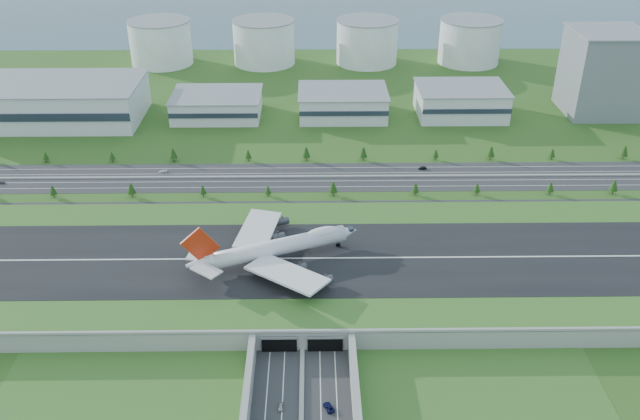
{
  "coord_description": "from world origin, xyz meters",
  "views": [
    {
      "loc": [
        4.1,
        -244.49,
        168.79
      ],
      "look_at": [
        7.67,
        35.0,
        12.48
      ],
      "focal_mm": 38.0,
      "sensor_mm": 36.0,
      "label": 1
    }
  ],
  "objects_px": {
    "car_0": "(281,407)",
    "car_4": "(1,182)",
    "boeing_747": "(275,247)",
    "car_5": "(422,168)",
    "office_tower": "(603,73)",
    "car_2": "(329,407)",
    "fuel_tank_a": "(161,43)",
    "car_7": "(163,171)"
  },
  "relations": [
    {
      "from": "office_tower",
      "to": "fuel_tank_a",
      "type": "xyz_separation_m",
      "value": [
        -320.0,
        115.0,
        -10.0
      ]
    },
    {
      "from": "office_tower",
      "to": "boeing_747",
      "type": "bearing_deg",
      "value": -137.15
    },
    {
      "from": "boeing_747",
      "to": "car_5",
      "type": "height_order",
      "value": "boeing_747"
    },
    {
      "from": "car_4",
      "to": "car_0",
      "type": "bearing_deg",
      "value": -145.82
    },
    {
      "from": "office_tower",
      "to": "car_5",
      "type": "height_order",
      "value": "office_tower"
    },
    {
      "from": "boeing_747",
      "to": "fuel_tank_a",
      "type": "bearing_deg",
      "value": 87.18
    },
    {
      "from": "fuel_tank_a",
      "to": "office_tower",
      "type": "bearing_deg",
      "value": -19.77
    },
    {
      "from": "car_2",
      "to": "office_tower",
      "type": "bearing_deg",
      "value": -149.0
    },
    {
      "from": "office_tower",
      "to": "fuel_tank_a",
      "type": "relative_size",
      "value": 1.1
    },
    {
      "from": "boeing_747",
      "to": "car_7",
      "type": "xyz_separation_m",
      "value": [
        -68.74,
        103.46,
        -13.97
      ]
    },
    {
      "from": "car_0",
      "to": "car_2",
      "type": "distance_m",
      "value": 16.1
    },
    {
      "from": "fuel_tank_a",
      "to": "car_0",
      "type": "bearing_deg",
      "value": -73.79
    },
    {
      "from": "fuel_tank_a",
      "to": "car_0",
      "type": "height_order",
      "value": "fuel_tank_a"
    },
    {
      "from": "boeing_747",
      "to": "car_2",
      "type": "distance_m",
      "value": 81.89
    },
    {
      "from": "boeing_747",
      "to": "car_5",
      "type": "xyz_separation_m",
      "value": [
        79.1,
        105.77,
        -13.91
      ]
    },
    {
      "from": "car_0",
      "to": "car_4",
      "type": "height_order",
      "value": "car_4"
    },
    {
      "from": "fuel_tank_a",
      "to": "car_5",
      "type": "xyz_separation_m",
      "value": [
        187.24,
        -205.76,
        -16.61
      ]
    },
    {
      "from": "car_7",
      "to": "office_tower",
      "type": "bearing_deg",
      "value": 98.32
    },
    {
      "from": "office_tower",
      "to": "car_0",
      "type": "xyz_separation_m",
      "value": [
        -206.95,
        -273.87,
        -26.7
      ]
    },
    {
      "from": "boeing_747",
      "to": "car_2",
      "type": "relative_size",
      "value": 13.99
    },
    {
      "from": "car_7",
      "to": "car_5",
      "type": "bearing_deg",
      "value": 80.87
    },
    {
      "from": "fuel_tank_a",
      "to": "car_7",
      "type": "bearing_deg",
      "value": -79.28
    },
    {
      "from": "fuel_tank_a",
      "to": "car_4",
      "type": "relative_size",
      "value": 11.35
    },
    {
      "from": "car_2",
      "to": "car_4",
      "type": "xyz_separation_m",
      "value": [
        -176.48,
        168.97,
        0.02
      ]
    },
    {
      "from": "office_tower",
      "to": "fuel_tank_a",
      "type": "distance_m",
      "value": 340.18
    },
    {
      "from": "boeing_747",
      "to": "car_4",
      "type": "distance_m",
      "value": 180.71
    },
    {
      "from": "car_2",
      "to": "car_4",
      "type": "height_order",
      "value": "car_4"
    },
    {
      "from": "fuel_tank_a",
      "to": "car_0",
      "type": "distance_m",
      "value": 405.32
    },
    {
      "from": "car_4",
      "to": "car_7",
      "type": "distance_m",
      "value": 87.61
    },
    {
      "from": "boeing_747",
      "to": "car_4",
      "type": "xyz_separation_m",
      "value": [
        -155.47,
        91.06,
        -13.93
      ]
    },
    {
      "from": "fuel_tank_a",
      "to": "boeing_747",
      "type": "height_order",
      "value": "fuel_tank_a"
    },
    {
      "from": "car_2",
      "to": "car_7",
      "type": "xyz_separation_m",
      "value": [
        -89.75,
        181.38,
        -0.02
      ]
    },
    {
      "from": "boeing_747",
      "to": "car_5",
      "type": "relative_size",
      "value": 15.73
    },
    {
      "from": "car_2",
      "to": "boeing_747",
      "type": "bearing_deg",
      "value": -99.1
    },
    {
      "from": "boeing_747",
      "to": "car_7",
      "type": "distance_m",
      "value": 125.0
    },
    {
      "from": "car_4",
      "to": "car_5",
      "type": "height_order",
      "value": "car_5"
    },
    {
      "from": "boeing_747",
      "to": "car_4",
      "type": "height_order",
      "value": "boeing_747"
    },
    {
      "from": "car_0",
      "to": "boeing_747",
      "type": "bearing_deg",
      "value": 97.07
    },
    {
      "from": "office_tower",
      "to": "fuel_tank_a",
      "type": "bearing_deg",
      "value": 160.23
    },
    {
      "from": "boeing_747",
      "to": "car_2",
      "type": "bearing_deg",
      "value": -96.87
    },
    {
      "from": "car_5",
      "to": "car_4",
      "type": "bearing_deg",
      "value": -92.67
    },
    {
      "from": "car_0",
      "to": "car_2",
      "type": "height_order",
      "value": "car_2"
    }
  ]
}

